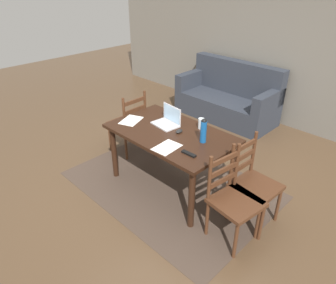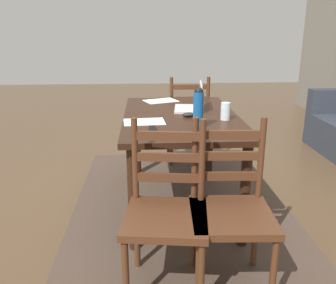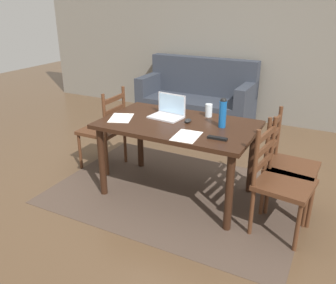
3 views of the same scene
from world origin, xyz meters
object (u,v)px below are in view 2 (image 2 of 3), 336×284
Objects in this scene: drinking_glass at (225,111)px; water_bottle at (198,107)px; chair_left_far at (187,120)px; computer_mouse at (189,115)px; dining_table at (180,127)px; chair_right_far at (230,210)px; tv_remote at (153,130)px; laptop at (194,103)px; chair_right_near at (166,212)px.

water_bottle is at bearing -46.66° from drinking_glass.
chair_left_far is 1.16m from computer_mouse.
dining_table is 0.15m from computer_mouse.
dining_table is 0.49m from water_bottle.
chair_right_far reaches higher than tv_remote.
dining_table is 4.32× the size of laptop.
chair_right_near is 1.00× the size of chair_right_far.
water_bottle reaches higher than chair_left_far.
laptop is at bearing 165.98° from chair_right_near.
water_bottle is (0.58, -0.05, 0.09)m from laptop.
dining_table is 8.72× the size of tv_remote.
tv_remote is at bearing -39.75° from computer_mouse.
dining_table is at bearing -9.86° from chair_left_far.
chair_right_near is 0.80m from water_bottle.
water_bottle is 0.34m from tv_remote.
chair_right_near is 1.28m from laptop.
chair_right_near reaches higher than computer_mouse.
chair_left_far is at bearing 170.30° from chair_right_near.
drinking_glass is at bearing 58.67° from dining_table.
tv_remote is (-0.55, -0.41, 0.31)m from chair_right_far.
water_bottle reaches higher than chair_right_near.
chair_right_near is 3.40× the size of water_bottle.
computer_mouse is (-0.95, -0.12, 0.32)m from chair_right_far.
drinking_glass reaches higher than computer_mouse.
drinking_glass is (0.36, 0.19, 0.01)m from laptop.
chair_right_far is 5.59× the size of tv_remote.
drinking_glass is (-0.84, 0.49, 0.37)m from chair_right_near.
water_bottle is at bearing -4.54° from laptop.
computer_mouse is (0.08, 0.06, 0.12)m from dining_table.
water_bottle is 0.36m from computer_mouse.
chair_left_far is at bearing -173.56° from drinking_glass.
dining_table is at bearing 63.01° from tv_remote.
chair_right_near is at bearing -22.37° from water_bottle.
chair_left_far is 1.00× the size of chair_right_far.
tv_remote reaches higher than dining_table.
drinking_glass reaches higher than tv_remote.
laptop is at bearing 59.74° from tv_remote.
tv_remote is at bearing -143.00° from chair_right_far.
laptop is 0.74m from tv_remote.
computer_mouse is at bearing 35.18° from dining_table.
dining_table is at bearing -170.05° from chair_right_far.
drinking_glass reaches higher than dining_table.
chair_right_far is at bearing 3.17° from computer_mouse.
dining_table is at bearing -121.33° from drinking_glass.
chair_right_near is (2.06, -0.35, 0.00)m from chair_left_far.
laptop reaches higher than chair_right_near.
chair_right_far is at bearing 9.41° from water_bottle.
laptop is (-1.20, 0.30, 0.36)m from chair_right_near.
laptop is at bearing -151.90° from drinking_glass.
computer_mouse is at bearing -113.24° from drinking_glass.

